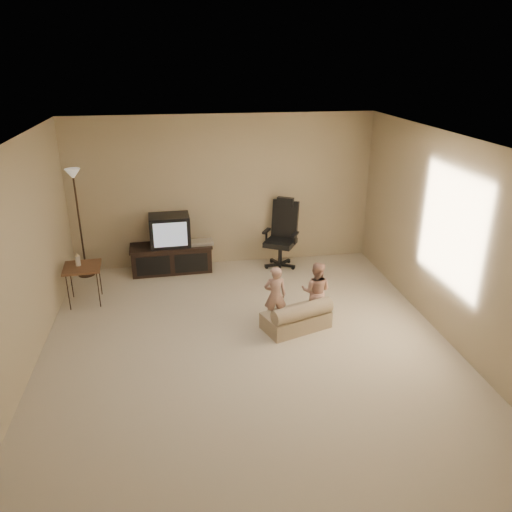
{
  "coord_description": "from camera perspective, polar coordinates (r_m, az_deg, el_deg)",
  "views": [
    {
      "loc": [
        -0.75,
        -5.26,
        3.35
      ],
      "look_at": [
        0.2,
        0.6,
        0.95
      ],
      "focal_mm": 35.0,
      "sensor_mm": 36.0,
      "label": 1
    }
  ],
  "objects": [
    {
      "name": "floor",
      "position": [
        6.28,
        -0.94,
        -10.19
      ],
      "size": [
        5.5,
        5.5,
        0.0
      ],
      "primitive_type": "plane",
      "color": "beige",
      "rests_on": "ground"
    },
    {
      "name": "toddler_right",
      "position": [
        6.72,
        6.88,
        -4.03
      ],
      "size": [
        0.46,
        0.37,
        0.83
      ],
      "primitive_type": "imported",
      "rotation": [
        0.0,
        0.0,
        2.73
      ],
      "color": "tan",
      "rests_on": "floor"
    },
    {
      "name": "tv_stand",
      "position": [
        8.3,
        -9.65,
        0.88
      ],
      "size": [
        1.36,
        0.55,
        0.96
      ],
      "rotation": [
        0.0,
        0.0,
        0.04
      ],
      "color": "black",
      "rests_on": "floor"
    },
    {
      "name": "office_chair",
      "position": [
        8.39,
        2.96,
        1.53
      ],
      "size": [
        0.73,
        0.74,
        1.16
      ],
      "rotation": [
        0.0,
        0.0,
        -0.54
      ],
      "color": "black",
      "rests_on": "floor"
    },
    {
      "name": "side_table",
      "position": [
        7.5,
        -19.29,
        -1.23
      ],
      "size": [
        0.54,
        0.54,
        0.76
      ],
      "rotation": [
        0.0,
        0.0,
        0.07
      ],
      "color": "brown",
      "rests_on": "floor"
    },
    {
      "name": "room_shell",
      "position": [
        5.62,
        -1.03,
        3.03
      ],
      "size": [
        5.5,
        5.5,
        5.5
      ],
      "color": "silver",
      "rests_on": "floor"
    },
    {
      "name": "toddler_left",
      "position": [
        6.58,
        2.21,
        -4.52
      ],
      "size": [
        0.31,
        0.23,
        0.82
      ],
      "primitive_type": "imported",
      "rotation": [
        0.0,
        0.0,
        3.1
      ],
      "color": "tan",
      "rests_on": "floor"
    },
    {
      "name": "child_sofa",
      "position": [
        6.57,
        4.78,
        -7.03
      ],
      "size": [
        0.95,
        0.73,
        0.41
      ],
      "rotation": [
        0.0,
        0.0,
        0.33
      ],
      "color": "tan",
      "rests_on": "floor"
    },
    {
      "name": "floor_lamp",
      "position": [
        8.23,
        -19.85,
        6.13
      ],
      "size": [
        0.27,
        0.27,
        1.75
      ],
      "color": "black",
      "rests_on": "floor"
    }
  ]
}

